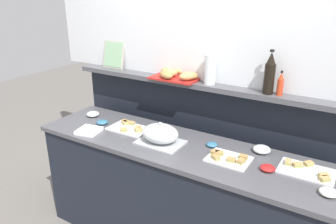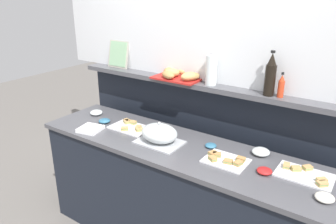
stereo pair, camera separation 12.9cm
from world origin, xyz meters
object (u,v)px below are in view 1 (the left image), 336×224
napkin_stack (89,131)px  wine_bottle_dark (270,74)px  condiment_bowl_cream (268,168)px  framed_picture (114,55)px  sandwich_platter_side (228,158)px  condiment_bowl_teal (102,122)px  glass_bowl_large (93,114)px  hot_sauce_bottle (280,85)px  sandwich_platter_front (307,171)px  sandwich_platter_rear (129,128)px  bread_basket (177,75)px  condiment_bowl_dark (212,144)px  condiment_bowl_red (329,192)px  water_carafe (210,70)px  serving_cloche (160,134)px  glass_bowl_medium (262,150)px

napkin_stack → wine_bottle_dark: (1.23, 0.57, 0.50)m
condiment_bowl_cream → napkin_stack: bearing=-173.3°
wine_bottle_dark → framed_picture: 1.47m
sandwich_platter_side → condiment_bowl_teal: size_ratio=2.86×
glass_bowl_large → hot_sauce_bottle: size_ratio=0.64×
sandwich_platter_front → hot_sauce_bottle: (-0.29, 0.30, 0.44)m
sandwich_platter_front → napkin_stack: bearing=-170.3°
sandwich_platter_front → condiment_bowl_cream: 0.24m
glass_bowl_large → condiment_bowl_cream: (1.61, -0.11, -0.00)m
wine_bottle_dark → sandwich_platter_side: bearing=-105.3°
sandwich_platter_rear → bread_basket: (0.25, 0.35, 0.40)m
condiment_bowl_dark → bread_basket: bearing=148.8°
condiment_bowl_red → hot_sauce_bottle: 0.79m
sandwich_platter_side → framed_picture: size_ratio=1.11×
napkin_stack → bread_basket: bread_basket is taller
glass_bowl_large → water_carafe: size_ratio=0.49×
framed_picture → condiment_bowl_teal: bearing=-64.8°
sandwich_platter_front → napkin_stack: 1.63m
condiment_bowl_red → sandwich_platter_front: bearing=126.9°
sandwich_platter_rear → napkin_stack: (-0.24, -0.22, 0.00)m
napkin_stack → hot_sauce_bottle: (1.31, 0.58, 0.44)m
bread_basket → condiment_bowl_red: bearing=-21.2°
serving_cloche → condiment_bowl_red: size_ratio=3.28×
glass_bowl_large → bread_basket: 0.86m
sandwich_platter_rear → framed_picture: bearing=139.6°
condiment_bowl_cream → sandwich_platter_front: bearing=26.8°
hot_sauce_bottle → condiment_bowl_teal: bearing=-163.7°
condiment_bowl_dark → water_carafe: water_carafe is taller
condiment_bowl_cream → condiment_bowl_teal: 1.41m
hot_sauce_bottle → framed_picture: bearing=178.4°
bread_basket → condiment_bowl_cream: bearing=-24.2°
glass_bowl_large → bread_basket: bearing=22.9°
condiment_bowl_red → hot_sauce_bottle: size_ratio=0.59×
wine_bottle_dark → condiment_bowl_cream: bearing=-69.4°
sandwich_platter_front → water_carafe: bearing=159.6°
serving_cloche → hot_sauce_bottle: bearing=31.5°
glass_bowl_large → condiment_bowl_cream: size_ratio=1.18×
bread_basket → sandwich_platter_side: bearing=-32.6°
condiment_bowl_cream → framed_picture: framed_picture is taller
condiment_bowl_dark → condiment_bowl_red: condiment_bowl_red is taller
condiment_bowl_dark → water_carafe: bearing=120.5°
sandwich_platter_front → bread_basket: size_ratio=0.80×
napkin_stack → bread_basket: bearing=49.9°
condiment_bowl_teal → hot_sauce_bottle: hot_sauce_bottle is taller
glass_bowl_medium → bread_basket: bread_basket is taller
sandwich_platter_rear → condiment_bowl_red: 1.52m
condiment_bowl_dark → glass_bowl_large: bearing=-179.3°
condiment_bowl_teal → wine_bottle_dark: size_ratio=0.31×
bread_basket → water_carafe: bearing=2.0°
glass_bowl_medium → wine_bottle_dark: size_ratio=0.39×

